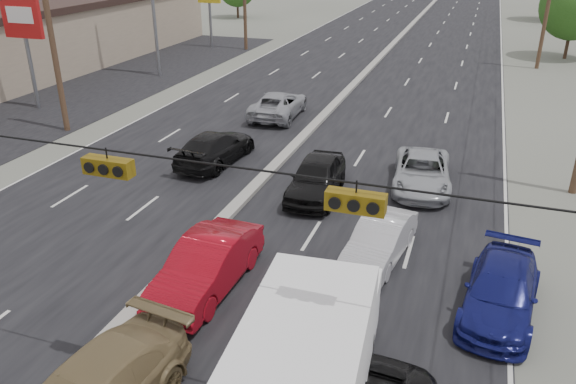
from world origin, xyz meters
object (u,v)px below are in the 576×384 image
utility_pole_right_c (549,1)px  oncoming_far (278,105)px  pole_sign_mid (22,22)px  queue_car_c (422,172)px  tree_right_mid (575,6)px  queue_car_b (380,241)px  queue_car_d (501,292)px  box_truck (310,365)px  oncoming_near (215,148)px  red_sedan (207,266)px  queue_car_a (316,178)px  utility_pole_left_b (51,34)px

utility_pole_right_c → oncoming_far: (-15.00, -18.97, -4.38)m
pole_sign_mid → queue_car_c: 24.37m
tree_right_mid → queue_car_c: 32.84m
queue_car_b → queue_car_d: size_ratio=0.88×
queue_car_d → tree_right_mid: bearing=89.0°
box_truck → oncoming_near: (-8.56, 13.29, -0.91)m
pole_sign_mid → queue_car_b: 25.70m
red_sedan → queue_car_c: bearing=63.4°
red_sedan → utility_pole_right_c: bearing=74.6°
queue_car_c → queue_car_d: 8.53m
oncoming_near → oncoming_far: same height
queue_car_c → queue_car_d: (3.07, -7.96, -0.02)m
box_truck → queue_car_a: box_truck is taller
box_truck → queue_car_b: (0.16, 7.24, -0.97)m
queue_car_c → oncoming_near: size_ratio=0.98×
queue_car_a → oncoming_far: bearing=114.5°
tree_right_mid → utility_pole_left_b: bearing=-132.5°
utility_pole_right_c → queue_car_a: (-9.90, -28.69, -4.32)m
oncoming_near → queue_car_c: bearing=-174.7°
utility_pole_left_b → queue_car_a: size_ratio=2.17×
tree_right_mid → red_sedan: size_ratio=1.49×
red_sedan → queue_car_d: red_sedan is taller
box_truck → oncoming_near: 15.83m
queue_car_b → oncoming_far: bearing=129.3°
pole_sign_mid → tree_right_mid: (32.00, 27.00, -0.78)m
queue_car_c → box_truck: bearing=-99.3°
queue_car_b → oncoming_far: size_ratio=0.78×
utility_pole_left_b → utility_pole_right_c: bearing=45.0°
tree_right_mid → queue_car_a: (-12.40, -33.69, -3.55)m
red_sedan → utility_pole_left_b: bearing=143.2°
box_truck → queue_car_a: size_ratio=1.40×
red_sedan → queue_car_a: 7.47m
utility_pole_left_b → pole_sign_mid: utility_pole_left_b is taller
utility_pole_right_c → pole_sign_mid: 36.80m
utility_pole_left_b → box_truck: 23.88m
tree_right_mid → box_truck: 46.02m
queue_car_a → queue_car_c: queue_car_a is taller
queue_car_b → utility_pole_right_c: bearing=86.6°
red_sedan → oncoming_far: (-3.90, 17.09, -0.06)m
pole_sign_mid → red_sedan: size_ratio=1.46×
utility_pole_left_b → tree_right_mid: 40.70m
utility_pole_right_c → red_sedan: (-11.10, -36.06, -4.32)m
oncoming_far → oncoming_near: bearing=84.8°
utility_pole_left_b → queue_car_c: 19.60m
utility_pole_right_c → box_truck: utility_pole_right_c is taller
utility_pole_right_c → oncoming_far: size_ratio=1.90×
red_sedan → queue_car_b: bearing=37.9°
oncoming_far → queue_car_d: bearing=125.1°
oncoming_near → box_truck: bearing=126.9°
box_truck → queue_car_d: bearing=50.8°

